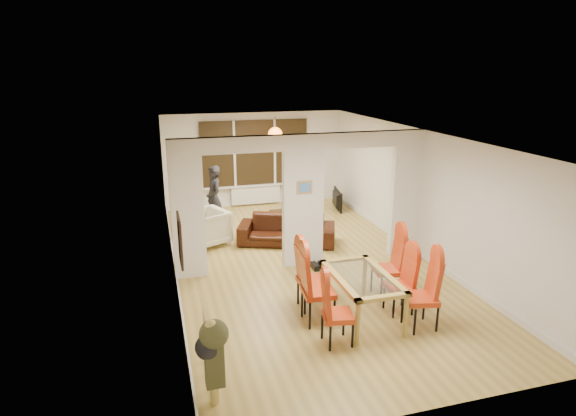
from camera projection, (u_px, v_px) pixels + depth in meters
name	position (u px, v px, depth m)	size (l,w,h in m)	color
floor	(302.00, 263.00, 9.67)	(5.00, 9.00, 0.01)	#B49748
room_walls	(303.00, 201.00, 9.30)	(5.00, 9.00, 2.60)	silver
divider_wall	(303.00, 201.00, 9.30)	(5.00, 0.18, 2.60)	white
bay_window_blinds	(255.00, 153.00, 13.34)	(3.00, 0.08, 1.80)	black
radiator	(256.00, 195.00, 13.64)	(1.40, 0.08, 0.50)	white
pendant_light	(275.00, 134.00, 12.18)	(0.36, 0.36, 0.36)	orange
stair_newel	(208.00, 339.00, 5.97)	(0.40, 1.20, 1.10)	tan
wall_poster	(180.00, 240.00, 6.35)	(0.04, 0.52, 0.67)	gray
pillar_photo	(305.00, 187.00, 9.12)	(0.30, 0.03, 0.25)	#4C8CD8
dining_table	(361.00, 296.00, 7.50)	(0.86, 1.52, 0.71)	#AE9040
dining_chair_la	(338.00, 310.00, 6.75)	(0.41, 0.41, 1.04)	#B83512
dining_chair_lb	(318.00, 286.00, 7.31)	(0.47, 0.47, 1.18)	#B83512
dining_chair_lc	(312.00, 276.00, 7.75)	(0.45, 0.45, 1.12)	#B83512
dining_chair_ra	(421.00, 293.00, 7.15)	(0.45, 0.45, 1.13)	#B83512
dining_chair_rb	(399.00, 282.00, 7.63)	(0.41, 0.41, 1.03)	#B83512
dining_chair_rc	(387.00, 265.00, 8.15)	(0.46, 0.46, 1.15)	#B83512
sofa	(287.00, 230.00, 10.70)	(2.12, 0.83, 0.62)	black
armchair	(206.00, 227.00, 10.60)	(0.86, 0.84, 0.79)	beige
person	(214.00, 199.00, 11.38)	(0.38, 0.58, 1.58)	black
television	(334.00, 200.00, 13.26)	(0.13, 0.95, 0.55)	black
coffee_table	(292.00, 216.00, 12.32)	(1.10, 0.55, 0.25)	#332411
bottle	(283.00, 206.00, 12.19)	(0.07, 0.07, 0.30)	#143F19
bowl	(296.00, 209.00, 12.33)	(0.21, 0.21, 0.05)	#332411
shoes	(319.00, 266.00, 9.41)	(0.26, 0.28, 0.11)	black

